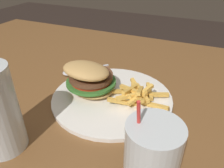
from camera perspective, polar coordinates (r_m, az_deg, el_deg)
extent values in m
cube|color=brown|center=(0.60, -8.73, -4.99)|extent=(1.51, 1.09, 0.03)
cylinder|color=brown|center=(1.49, -20.60, 0.01)|extent=(0.07, 0.07, 0.71)
cylinder|color=white|center=(0.58, 0.00, -3.50)|extent=(0.31, 0.31, 0.01)
ellipsoid|color=tan|center=(0.59, -5.38, -0.79)|extent=(0.15, 0.13, 0.03)
cylinder|color=#38752D|center=(0.58, -5.46, 0.61)|extent=(0.16, 0.16, 0.01)
cylinder|color=red|center=(0.58, -5.49, 1.25)|extent=(0.13, 0.13, 0.01)
cylinder|color=brown|center=(0.57, -5.54, 2.11)|extent=(0.14, 0.14, 0.01)
ellipsoid|color=tan|center=(0.55, -6.80, 3.59)|extent=(0.15, 0.14, 0.05)
cube|color=gold|center=(0.53, 5.12, -3.09)|extent=(0.07, 0.05, 0.02)
cube|color=gold|center=(0.56, 7.87, -2.29)|extent=(0.06, 0.07, 0.01)
cube|color=gold|center=(0.54, 10.26, -5.34)|extent=(0.09, 0.03, 0.02)
cube|color=gold|center=(0.55, 5.45, -1.69)|extent=(0.08, 0.03, 0.01)
cube|color=gold|center=(0.54, 6.80, -3.30)|extent=(0.04, 0.06, 0.03)
cube|color=gold|center=(0.54, 2.95, -4.71)|extent=(0.07, 0.04, 0.03)
cube|color=gold|center=(0.53, 7.50, -2.76)|extent=(0.05, 0.08, 0.03)
cube|color=gold|center=(0.57, 7.03, -1.60)|extent=(0.07, 0.07, 0.03)
cube|color=gold|center=(0.54, 7.35, -1.75)|extent=(0.02, 0.06, 0.03)
cube|color=gold|center=(0.58, 1.88, -1.88)|extent=(0.06, 0.05, 0.02)
cube|color=gold|center=(0.56, 5.55, -1.63)|extent=(0.04, 0.08, 0.02)
cube|color=gold|center=(0.54, 6.10, -3.35)|extent=(0.06, 0.06, 0.03)
cube|color=gold|center=(0.57, 10.99, -2.71)|extent=(0.07, 0.04, 0.01)
cube|color=gold|center=(0.58, 9.74, -1.84)|extent=(0.04, 0.07, 0.01)
cube|color=gold|center=(0.55, 4.80, -1.44)|extent=(0.02, 0.07, 0.02)
cylinder|color=silver|center=(0.35, 10.17, -19.40)|extent=(0.08, 0.08, 0.14)
cylinder|color=orange|center=(0.36, 9.97, -20.70)|extent=(0.07, 0.07, 0.11)
cylinder|color=red|center=(0.34, 7.04, -15.69)|extent=(0.01, 0.03, 0.18)
ellipsoid|color=silver|center=(0.71, -10.79, 3.05)|extent=(0.06, 0.06, 0.01)
cube|color=silver|center=(0.73, -5.00, 4.06)|extent=(0.08, 0.10, 0.00)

